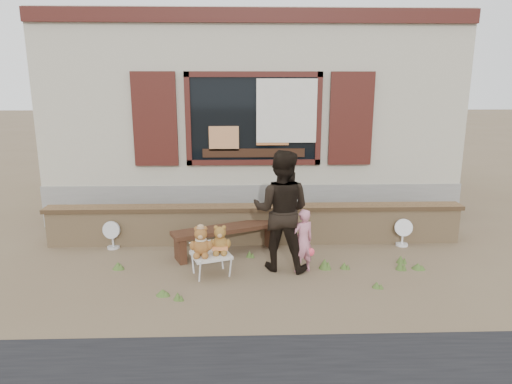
{
  "coord_description": "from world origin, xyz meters",
  "views": [
    {
      "loc": [
        -0.23,
        -6.49,
        2.71
      ],
      "look_at": [
        0.0,
        0.6,
        1.0
      ],
      "focal_mm": 32.0,
      "sensor_mm": 36.0,
      "label": 1
    }
  ],
  "objects_px": {
    "folding_chair": "(211,256)",
    "adult": "(281,211)",
    "teddy_bear_right": "(220,239)",
    "child": "(303,241)",
    "bench": "(227,234)",
    "teddy_bear_left": "(201,241)"
  },
  "relations": [
    {
      "from": "teddy_bear_right",
      "to": "adult",
      "type": "relative_size",
      "value": 0.23
    },
    {
      "from": "folding_chair",
      "to": "adult",
      "type": "xyz_separation_m",
      "value": [
        1.02,
        0.23,
        0.6
      ]
    },
    {
      "from": "folding_chair",
      "to": "adult",
      "type": "relative_size",
      "value": 0.37
    },
    {
      "from": "teddy_bear_right",
      "to": "adult",
      "type": "distance_m",
      "value": 0.98
    },
    {
      "from": "teddy_bear_left",
      "to": "adult",
      "type": "height_order",
      "value": "adult"
    },
    {
      "from": "child",
      "to": "adult",
      "type": "relative_size",
      "value": 0.53
    },
    {
      "from": "teddy_bear_left",
      "to": "child",
      "type": "xyz_separation_m",
      "value": [
        1.46,
        0.13,
        -0.07
      ]
    },
    {
      "from": "folding_chair",
      "to": "adult",
      "type": "height_order",
      "value": "adult"
    },
    {
      "from": "teddy_bear_left",
      "to": "child",
      "type": "distance_m",
      "value": 1.46
    },
    {
      "from": "child",
      "to": "adult",
      "type": "distance_m",
      "value": 0.54
    },
    {
      "from": "bench",
      "to": "teddy_bear_left",
      "type": "height_order",
      "value": "teddy_bear_left"
    },
    {
      "from": "bench",
      "to": "child",
      "type": "bearing_deg",
      "value": -57.75
    },
    {
      "from": "teddy_bear_left",
      "to": "child",
      "type": "height_order",
      "value": "child"
    },
    {
      "from": "teddy_bear_left",
      "to": "bench",
      "type": "bearing_deg",
      "value": 49.99
    },
    {
      "from": "adult",
      "to": "folding_chair",
      "type": "bearing_deg",
      "value": 28.72
    },
    {
      "from": "folding_chair",
      "to": "teddy_bear_right",
      "type": "bearing_deg",
      "value": 0.0
    },
    {
      "from": "folding_chair",
      "to": "child",
      "type": "xyz_separation_m",
      "value": [
        1.32,
        0.08,
        0.18
      ]
    },
    {
      "from": "teddy_bear_left",
      "to": "adult",
      "type": "xyz_separation_m",
      "value": [
        1.15,
        0.28,
        0.35
      ]
    },
    {
      "from": "bench",
      "to": "child",
      "type": "distance_m",
      "value": 1.37
    },
    {
      "from": "teddy_bear_right",
      "to": "child",
      "type": "distance_m",
      "value": 1.19
    },
    {
      "from": "child",
      "to": "adult",
      "type": "bearing_deg",
      "value": -51.52
    },
    {
      "from": "child",
      "to": "folding_chair",
      "type": "bearing_deg",
      "value": -21.46
    }
  ]
}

